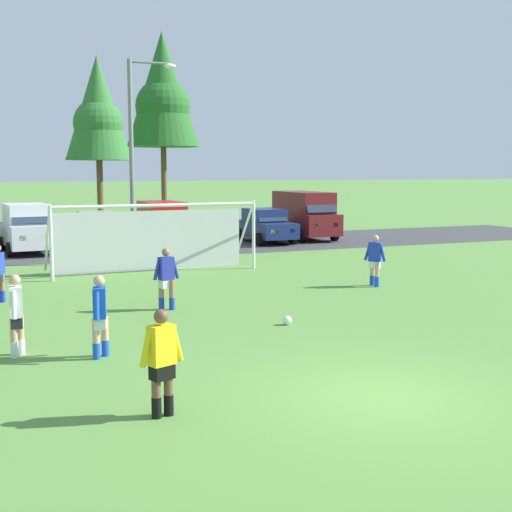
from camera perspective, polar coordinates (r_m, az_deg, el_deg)
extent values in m
plane|color=#598C3D|center=(25.08, -8.65, -1.28)|extent=(400.00, 400.00, 0.00)
cube|color=#3D3D3F|center=(32.60, -11.99, 0.61)|extent=(52.00, 8.40, 0.01)
sphere|color=white|center=(16.29, 2.63, -5.40)|extent=(0.22, 0.22, 0.22)
sphere|color=black|center=(16.29, 2.63, -5.39)|extent=(0.08, 0.08, 0.08)
sphere|color=red|center=(16.32, 2.83, -5.39)|extent=(0.07, 0.07, 0.07)
cylinder|color=white|center=(25.42, -0.20, 1.69)|extent=(0.12, 0.12, 2.44)
cylinder|color=white|center=(23.46, -16.79, 0.92)|extent=(0.12, 0.12, 2.44)
cylinder|color=white|center=(24.09, -8.21, 4.22)|extent=(7.32, 0.28, 0.12)
cylinder|color=white|center=(26.23, -1.00, 2.13)|extent=(0.13, 1.95, 2.46)
cylinder|color=white|center=(24.33, -17.07, 1.41)|extent=(0.13, 1.95, 2.46)
cube|color=silver|center=(25.15, -8.78, 1.27)|extent=(6.95, 0.19, 2.20)
cylinder|color=brown|center=(10.39, -8.36, -11.20)|extent=(0.14, 0.14, 0.80)
cylinder|color=brown|center=(10.47, -7.35, -11.03)|extent=(0.14, 0.14, 0.80)
cylinder|color=black|center=(10.47, -8.34, -12.45)|extent=(0.15, 0.15, 0.32)
cylinder|color=black|center=(10.55, -7.33, -12.26)|extent=(0.15, 0.15, 0.32)
cube|color=black|center=(10.34, -7.88, -9.43)|extent=(0.40, 0.33, 0.28)
cube|color=yellow|center=(10.23, -7.92, -7.39)|extent=(0.44, 0.36, 0.60)
sphere|color=brown|center=(10.13, -7.96, -5.04)|extent=(0.22, 0.22, 0.22)
cylinder|color=yellow|center=(10.13, -9.21, -7.68)|extent=(0.25, 0.17, 0.55)
cylinder|color=yellow|center=(10.35, -6.66, -7.32)|extent=(0.25, 0.17, 0.55)
cylinder|color=#936B4C|center=(18.10, -7.07, -3.24)|extent=(0.14, 0.14, 0.80)
cylinder|color=#936B4C|center=(18.18, -7.94, -3.21)|extent=(0.14, 0.14, 0.80)
cylinder|color=#1E38B7|center=(18.14, -7.05, -3.99)|extent=(0.15, 0.15, 0.32)
cylinder|color=#1E38B7|center=(18.23, -7.93, -3.95)|extent=(0.15, 0.15, 0.32)
cube|color=silver|center=(18.08, -7.52, -2.23)|extent=(0.38, 0.30, 0.28)
cube|color=#232D99|center=(18.03, -7.54, -1.04)|extent=(0.43, 0.32, 0.60)
sphere|color=#936B4C|center=(17.97, -7.56, 0.32)|extent=(0.22, 0.22, 0.22)
cylinder|color=#232D99|center=(18.12, -6.79, -1.05)|extent=(0.24, 0.14, 0.55)
cylinder|color=#232D99|center=(17.95, -8.30, -1.15)|extent=(0.24, 0.14, 0.55)
cylinder|color=tan|center=(13.88, -12.53, -6.57)|extent=(0.14, 0.14, 0.80)
cylinder|color=tan|center=(13.70, -13.25, -6.78)|extent=(0.14, 0.14, 0.80)
cylinder|color=blue|center=(13.94, -12.51, -7.53)|extent=(0.15, 0.15, 0.32)
cylinder|color=blue|center=(13.76, -13.22, -7.75)|extent=(0.15, 0.15, 0.32)
cube|color=silver|center=(13.72, -12.93, -5.38)|extent=(0.29, 0.38, 0.28)
cube|color=blue|center=(13.64, -12.97, -3.82)|extent=(0.32, 0.42, 0.60)
sphere|color=tan|center=(13.57, -13.02, -2.04)|extent=(0.22, 0.22, 0.22)
cylinder|color=blue|center=(13.89, -12.76, -3.70)|extent=(0.14, 0.24, 0.55)
cylinder|color=blue|center=(13.40, -13.19, -4.11)|extent=(0.14, 0.24, 0.55)
cylinder|color=tan|center=(14.44, -19.12, -6.27)|extent=(0.14, 0.14, 0.80)
cylinder|color=tan|center=(14.24, -19.62, -6.48)|extent=(0.14, 0.14, 0.80)
cylinder|color=white|center=(14.49, -19.08, -7.20)|extent=(0.15, 0.15, 0.32)
cylinder|color=white|center=(14.30, -19.58, -7.41)|extent=(0.15, 0.15, 0.32)
cube|color=black|center=(14.27, -19.42, -5.13)|extent=(0.23, 0.35, 0.28)
cube|color=white|center=(14.19, -19.49, -3.63)|extent=(0.26, 0.39, 0.60)
sphere|color=tan|center=(14.12, -19.56, -1.91)|extent=(0.22, 0.22, 0.22)
cylinder|color=white|center=(14.44, -19.34, -3.52)|extent=(0.10, 0.23, 0.55)
cylinder|color=white|center=(13.95, -19.63, -3.90)|extent=(0.10, 0.23, 0.55)
cylinder|color=#936B4C|center=(20.27, -20.49, -2.52)|extent=(0.14, 0.14, 0.80)
cylinder|color=#1E38B7|center=(20.31, -20.46, -3.19)|extent=(0.15, 0.15, 0.32)
cylinder|color=#1E38B7|center=(20.32, -20.46, -0.56)|extent=(0.17, 0.25, 0.55)
cylinder|color=tan|center=(21.79, 10.10, -1.52)|extent=(0.14, 0.14, 0.80)
cylinder|color=tan|center=(22.02, 9.71, -1.42)|extent=(0.14, 0.14, 0.80)
cylinder|color=blue|center=(21.82, 10.08, -2.15)|extent=(0.15, 0.15, 0.32)
cylinder|color=blue|center=(22.06, 9.70, -2.04)|extent=(0.15, 0.15, 0.32)
cube|color=silver|center=(21.86, 9.92, -0.64)|extent=(0.39, 0.40, 0.28)
cube|color=#1E38B7|center=(21.81, 9.94, 0.35)|extent=(0.44, 0.44, 0.60)
sphere|color=tan|center=(21.76, 9.97, 1.47)|extent=(0.22, 0.22, 0.22)
cylinder|color=#1E38B7|center=(21.72, 10.56, 0.25)|extent=(0.22, 0.23, 0.55)
cylinder|color=#1E38B7|center=(21.91, 9.33, 0.34)|extent=(0.22, 0.23, 0.55)
cube|color=silver|center=(32.02, -18.58, 1.74)|extent=(2.19, 4.71, 1.00)
cube|color=silver|center=(32.15, -18.69, 3.40)|extent=(1.94, 3.11, 0.84)
cube|color=#28384C|center=(30.75, -18.32, 3.22)|extent=(1.64, 0.48, 0.71)
cube|color=#28384C|center=(32.28, -17.14, 3.47)|extent=(0.20, 2.55, 0.59)
cube|color=white|center=(29.87, -16.98, 1.53)|extent=(0.28, 0.10, 0.20)
cube|color=white|center=(29.71, -18.97, 1.42)|extent=(0.28, 0.10, 0.20)
cube|color=#B21414|center=(34.32, -18.24, 2.18)|extent=(0.28, 0.10, 0.20)
cube|color=#B21414|center=(34.18, -19.98, 2.09)|extent=(0.28, 0.10, 0.20)
cylinder|color=black|center=(30.81, -16.42, 0.68)|extent=(0.28, 0.65, 0.64)
cylinder|color=black|center=(30.54, -19.93, 0.49)|extent=(0.28, 0.65, 0.64)
cylinder|color=black|center=(33.61, -17.28, 1.17)|extent=(0.28, 0.65, 0.64)
cylinder|color=black|center=(33.36, -20.50, 1.00)|extent=(0.28, 0.65, 0.64)
cube|color=tan|center=(32.93, -13.05, 1.86)|extent=(1.82, 4.21, 0.76)
cube|color=tan|center=(33.02, -13.12, 3.09)|extent=(1.67, 2.11, 0.64)
cube|color=#28384C|center=(32.07, -12.84, 2.94)|extent=(1.53, 0.32, 0.55)
cube|color=#28384C|center=(33.16, -11.70, 3.15)|extent=(0.05, 1.79, 0.45)
cube|color=white|center=(30.99, -11.52, 1.67)|extent=(0.28, 0.08, 0.20)
cube|color=white|center=(30.82, -13.32, 1.59)|extent=(0.28, 0.08, 0.20)
cube|color=#B21414|center=(35.03, -12.81, 2.26)|extent=(0.28, 0.08, 0.20)
cube|color=#B21414|center=(34.88, -14.41, 2.19)|extent=(0.28, 0.08, 0.20)
cylinder|color=black|center=(31.85, -11.04, 1.05)|extent=(0.24, 0.64, 0.64)
cylinder|color=black|center=(31.55, -14.25, 0.90)|extent=(0.24, 0.64, 0.64)
cylinder|color=black|center=(34.39, -11.91, 1.47)|extent=(0.24, 0.64, 0.64)
cylinder|color=black|center=(34.11, -14.88, 1.34)|extent=(0.24, 0.64, 0.64)
cube|color=red|center=(33.14, -7.80, 2.22)|extent=(1.92, 4.61, 1.00)
cube|color=red|center=(33.26, -7.92, 3.83)|extent=(1.76, 3.01, 0.84)
cube|color=#28384C|center=(31.90, -7.25, 3.66)|extent=(1.62, 0.39, 0.71)
cube|color=#28384C|center=(33.50, -6.45, 3.87)|extent=(0.05, 2.55, 0.59)
cube|color=white|center=(31.11, -5.77, 2.02)|extent=(0.28, 0.08, 0.20)
cube|color=white|center=(30.82, -7.63, 1.94)|extent=(0.28, 0.08, 0.20)
cube|color=#B21414|center=(35.44, -7.95, 2.62)|extent=(0.28, 0.08, 0.20)
cube|color=#B21414|center=(35.19, -9.59, 2.55)|extent=(0.28, 0.08, 0.20)
cylinder|color=black|center=(32.09, -5.47, 1.19)|extent=(0.24, 0.64, 0.64)
cylinder|color=black|center=(31.57, -8.76, 1.04)|extent=(0.24, 0.64, 0.64)
cylinder|color=black|center=(34.80, -6.89, 1.64)|extent=(0.24, 0.64, 0.64)
cylinder|color=black|center=(34.33, -9.94, 1.51)|extent=(0.24, 0.64, 0.64)
cube|color=navy|center=(34.56, 0.80, 2.29)|extent=(1.84, 4.22, 0.76)
cube|color=navy|center=(34.65, 0.70, 3.46)|extent=(1.68, 2.12, 0.64)
cube|color=#28384C|center=(33.76, 1.37, 3.33)|extent=(1.53, 0.33, 0.55)
cube|color=#28384C|center=(34.99, 1.96, 3.50)|extent=(0.06, 1.79, 0.45)
cube|color=white|center=(32.91, 3.05, 2.12)|extent=(0.28, 0.08, 0.20)
cube|color=white|center=(32.48, 1.49, 2.06)|extent=(0.28, 0.08, 0.20)
cube|color=#B21414|center=(36.63, 0.19, 2.65)|extent=(0.28, 0.08, 0.20)
cube|color=#B21414|center=(36.25, -1.25, 2.60)|extent=(0.28, 0.08, 0.20)
cylinder|color=black|center=(33.81, 3.09, 1.52)|extent=(0.25, 0.64, 0.64)
cylinder|color=black|center=(33.05, 0.30, 1.40)|extent=(0.25, 0.64, 0.64)
cylinder|color=black|center=(36.15, 1.26, 1.90)|extent=(0.25, 0.64, 0.64)
cylinder|color=black|center=(35.44, -1.39, 1.79)|extent=(0.25, 0.64, 0.64)
cube|color=maroon|center=(36.43, 4.10, 2.79)|extent=(1.98, 4.81, 1.10)
cube|color=maroon|center=(36.54, 3.97, 4.54)|extent=(1.82, 4.11, 1.10)
cube|color=#28384C|center=(34.80, 5.45, 4.35)|extent=(1.67, 0.47, 0.91)
cube|color=#28384C|center=(36.96, 5.24, 4.55)|extent=(0.05, 3.49, 0.77)
cube|color=white|center=(34.61, 6.68, 2.61)|extent=(0.28, 0.08, 0.20)
cube|color=white|center=(34.09, 5.10, 2.56)|extent=(0.28, 0.08, 0.20)
cube|color=#B21414|center=(38.77, 3.22, 3.14)|extent=(0.28, 0.08, 0.20)
cube|color=#B21414|center=(38.30, 1.77, 3.10)|extent=(0.28, 0.08, 0.20)
cylinder|color=black|center=(35.63, 6.59, 1.78)|extent=(0.24, 0.64, 0.64)
cylinder|color=black|center=(34.71, 3.77, 1.67)|extent=(0.24, 0.64, 0.64)
cylinder|color=black|center=(38.24, 4.39, 2.17)|extent=(0.24, 0.64, 0.64)
cylinder|color=black|center=(37.38, 1.72, 2.08)|extent=(0.24, 0.64, 0.64)
cylinder|color=brown|center=(40.83, -12.91, 4.86)|extent=(0.36, 0.36, 4.24)
cone|color=#2D702D|center=(40.95, -13.12, 11.99)|extent=(3.82, 3.82, 5.93)
sphere|color=#2D702D|center=(40.88, -13.08, 10.75)|extent=(2.86, 2.86, 2.86)
cylinder|color=brown|center=(44.59, -7.70, 5.75)|extent=(0.36, 0.36, 5.16)
cone|color=#236023|center=(44.87, -7.84, 13.68)|extent=(4.64, 4.64, 7.22)
sphere|color=#236023|center=(44.76, -7.82, 12.30)|extent=(3.48, 3.48, 3.48)
cylinder|color=slate|center=(27.11, -10.38, 7.68)|extent=(0.18, 0.18, 7.89)
cylinder|color=slate|center=(27.34, -10.20, -0.29)|extent=(0.32, 0.32, 0.30)
cylinder|color=slate|center=(27.61, -8.89, 15.71)|extent=(1.60, 0.10, 0.10)
ellipsoid|color=white|center=(27.80, -7.22, 15.51)|extent=(0.48, 0.28, 0.20)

